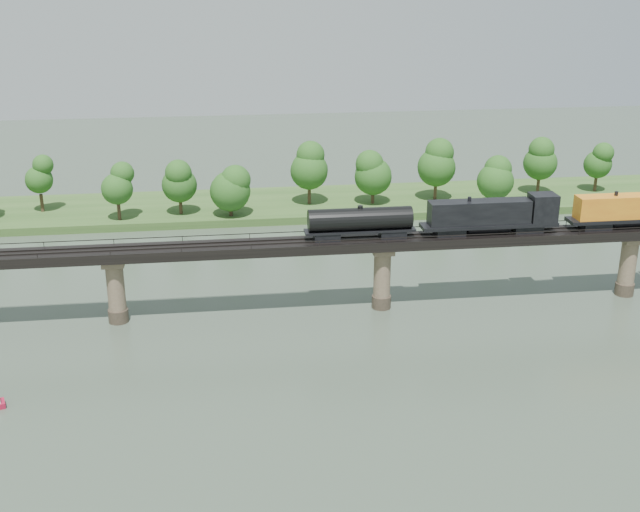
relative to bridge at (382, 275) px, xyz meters
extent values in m
plane|color=#344234|center=(0.00, -30.00, -5.46)|extent=(400.00, 400.00, 0.00)
cube|color=#2F5020|center=(0.00, 55.00, -4.66)|extent=(300.00, 24.00, 1.60)
cylinder|color=#473A2D|center=(-40.00, 0.00, -4.46)|extent=(3.00, 3.00, 2.00)
cylinder|color=#79664F|center=(-40.00, 0.00, 0.04)|extent=(2.60, 2.60, 9.00)
cube|color=#79664F|center=(-40.00, 0.00, 4.04)|extent=(3.20, 3.20, 1.00)
cylinder|color=#473A2D|center=(0.00, 0.00, -4.46)|extent=(3.00, 3.00, 2.00)
cylinder|color=#79664F|center=(0.00, 0.00, 0.04)|extent=(2.60, 2.60, 9.00)
cube|color=#79664F|center=(0.00, 0.00, 4.04)|extent=(3.20, 3.20, 1.00)
cylinder|color=#473A2D|center=(40.00, 0.00, -4.46)|extent=(3.00, 3.00, 2.00)
cylinder|color=#79664F|center=(40.00, 0.00, 0.04)|extent=(2.60, 2.60, 9.00)
cube|color=#79664F|center=(40.00, 0.00, 4.04)|extent=(3.20, 3.20, 1.00)
cube|color=black|center=(0.00, 0.00, 5.29)|extent=(220.00, 5.00, 1.50)
cube|color=black|center=(0.00, -0.75, 6.12)|extent=(220.00, 0.12, 0.16)
cube|color=black|center=(0.00, 0.75, 6.12)|extent=(220.00, 0.12, 0.16)
cube|color=black|center=(0.00, -2.40, 6.74)|extent=(220.00, 0.10, 0.10)
cube|color=black|center=(0.00, 2.40, 6.74)|extent=(220.00, 0.10, 0.10)
cube|color=black|center=(0.00, -2.40, 6.39)|extent=(0.08, 0.08, 0.70)
cube|color=black|center=(0.00, 2.40, 6.39)|extent=(0.08, 0.08, 0.70)
cylinder|color=#382619|center=(-60.94, 54.18, -2.00)|extent=(0.70, 0.70, 3.71)
sphere|color=#1B4A15|center=(-60.94, 54.18, 2.95)|extent=(5.67, 5.67, 5.67)
sphere|color=#1B4A15|center=(-60.94, 54.18, 6.04)|extent=(4.25, 4.25, 4.25)
cylinder|color=#382619|center=(-44.43, 46.31, -2.10)|extent=(0.70, 0.70, 3.51)
sphere|color=#1B4A15|center=(-44.43, 46.31, 2.57)|extent=(6.31, 6.31, 6.31)
sphere|color=#1B4A15|center=(-44.43, 46.31, 5.50)|extent=(4.73, 4.73, 4.73)
cylinder|color=#382619|center=(-32.24, 48.84, -2.19)|extent=(0.70, 0.70, 3.34)
sphere|color=#1B4A15|center=(-32.24, 48.84, 2.27)|extent=(7.18, 7.18, 7.18)
sphere|color=#1B4A15|center=(-32.24, 48.84, 5.06)|extent=(5.39, 5.39, 5.39)
cylinder|color=#382619|center=(-22.01, 46.15, -2.45)|extent=(0.70, 0.70, 2.83)
sphere|color=#1B4A15|center=(-22.01, 46.15, 1.32)|extent=(8.26, 8.26, 8.26)
sphere|color=#1B4A15|center=(-22.01, 46.15, 3.68)|extent=(6.19, 6.19, 6.19)
cylinder|color=#382619|center=(-5.04, 52.68, -1.88)|extent=(0.70, 0.70, 3.96)
sphere|color=#1B4A15|center=(-5.04, 52.68, 3.41)|extent=(8.07, 8.07, 8.07)
sphere|color=#1B4A15|center=(-5.04, 52.68, 6.71)|extent=(6.05, 6.05, 6.05)
cylinder|color=#382619|center=(8.52, 51.14, -2.23)|extent=(0.70, 0.70, 3.27)
sphere|color=#1B4A15|center=(8.52, 51.14, 2.13)|extent=(8.03, 8.03, 8.03)
sphere|color=#1B4A15|center=(8.52, 51.14, 4.85)|extent=(6.02, 6.02, 6.02)
cylinder|color=#382619|center=(22.65, 52.31, -1.90)|extent=(0.70, 0.70, 3.92)
sphere|color=#1B4A15|center=(22.65, 52.31, 3.33)|extent=(8.29, 8.29, 8.29)
sphere|color=#1B4A15|center=(22.65, 52.31, 6.60)|extent=(6.21, 6.21, 6.21)
cylinder|color=#382619|center=(33.59, 45.35, -2.35)|extent=(0.70, 0.70, 3.02)
sphere|color=#1B4A15|center=(33.59, 45.35, 1.69)|extent=(7.74, 7.74, 7.74)
sphere|color=#1B4A15|center=(33.59, 45.35, 4.21)|extent=(5.80, 5.80, 5.80)
cylinder|color=#382619|center=(46.81, 54.03, -1.96)|extent=(0.70, 0.70, 3.80)
sphere|color=#1B4A15|center=(46.81, 54.03, 3.10)|extent=(7.47, 7.47, 7.47)
sphere|color=#1B4A15|center=(46.81, 54.03, 6.27)|extent=(5.60, 5.60, 5.60)
cylinder|color=#382619|center=(60.48, 54.26, -2.17)|extent=(0.70, 0.70, 3.38)
sphere|color=#1B4A15|center=(60.48, 54.26, 2.34)|extent=(6.23, 6.23, 6.23)
sphere|color=#1B4A15|center=(60.48, 54.26, 5.16)|extent=(4.67, 4.67, 4.67)
cube|color=black|center=(33.68, 0.00, 6.65)|extent=(4.45, 2.67, 1.22)
cube|color=black|center=(39.80, 0.00, 7.43)|extent=(21.14, 3.34, 0.56)
cube|color=orange|center=(38.13, 0.00, 9.49)|extent=(15.58, 3.00, 3.56)
cylinder|color=black|center=(39.80, 0.00, 6.82)|extent=(6.68, 1.56, 1.56)
cube|color=black|center=(22.55, 0.00, 6.65)|extent=(4.45, 2.67, 1.22)
cube|color=black|center=(10.31, 0.00, 6.65)|extent=(4.45, 2.67, 1.22)
cube|color=black|center=(16.43, 0.00, 7.43)|extent=(21.14, 3.34, 0.56)
cube|color=black|center=(14.76, 0.00, 9.49)|extent=(15.58, 3.00, 3.56)
cube|color=black|center=(24.78, 0.00, 9.82)|extent=(4.01, 3.34, 4.23)
cylinder|color=black|center=(16.43, 0.00, 6.82)|extent=(6.68, 1.56, 1.56)
cube|color=black|center=(1.41, 0.00, 6.65)|extent=(3.89, 2.45, 1.22)
cube|color=black|center=(-8.60, 0.00, 6.65)|extent=(3.89, 2.45, 1.22)
cube|color=black|center=(-3.59, 0.00, 7.38)|extent=(16.69, 2.67, 0.33)
cylinder|color=black|center=(-3.59, 0.00, 9.16)|extent=(15.58, 3.34, 3.34)
cylinder|color=black|center=(-3.59, 0.00, 10.94)|extent=(0.78, 0.78, 0.56)
camera|label=1|loc=(-24.29, -112.14, 45.20)|focal=45.00mm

